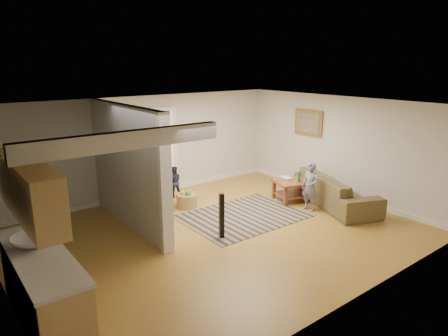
% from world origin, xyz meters
% --- Properties ---
extents(ground, '(7.50, 7.50, 0.00)m').
position_xyz_m(ground, '(0.00, 0.00, 0.00)').
color(ground, olive).
rests_on(ground, ground).
extents(room_shell, '(7.54, 6.02, 2.52)m').
position_xyz_m(room_shell, '(-1.07, 0.43, 1.46)').
color(room_shell, silver).
rests_on(room_shell, ground).
extents(area_rug, '(2.63, 1.93, 0.01)m').
position_xyz_m(area_rug, '(0.98, 0.39, 0.01)').
color(area_rug, black).
rests_on(area_rug, ground).
extents(sofa, '(1.84, 2.67, 0.73)m').
position_xyz_m(sofa, '(3.18, -0.38, 0.00)').
color(sofa, '#433B21').
rests_on(sofa, ground).
extents(coffee_table, '(1.48, 1.13, 0.77)m').
position_xyz_m(coffee_table, '(2.82, 0.36, 0.40)').
color(coffee_table, brown).
rests_on(coffee_table, ground).
extents(tv_console, '(0.64, 1.14, 0.93)m').
position_xyz_m(tv_console, '(-0.74, 2.19, 0.62)').
color(tv_console, brown).
rests_on(tv_console, ground).
extents(speaker_left, '(0.11, 0.11, 0.89)m').
position_xyz_m(speaker_left, '(-0.07, -0.20, 0.44)').
color(speaker_left, black).
rests_on(speaker_left, ground).
extents(speaker_right, '(0.11, 0.11, 0.97)m').
position_xyz_m(speaker_right, '(-1.00, 2.70, 0.49)').
color(speaker_right, black).
rests_on(speaker_right, ground).
extents(toy_basket, '(0.48, 0.48, 0.43)m').
position_xyz_m(toy_basket, '(0.31, 1.64, 0.18)').
color(toy_basket, olive).
rests_on(toy_basket, ground).
extents(child, '(0.33, 0.45, 1.13)m').
position_xyz_m(child, '(2.40, -0.26, 0.00)').
color(child, slate).
rests_on(child, ground).
extents(toddler, '(0.47, 0.42, 0.79)m').
position_xyz_m(toddler, '(0.46, 2.45, 0.00)').
color(toddler, '#1F2742').
rests_on(toddler, ground).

